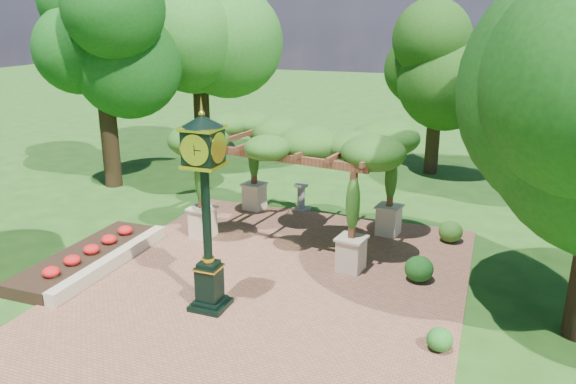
% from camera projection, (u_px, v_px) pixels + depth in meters
% --- Properties ---
extents(ground, '(120.00, 120.00, 0.00)m').
position_uv_depth(ground, '(253.00, 304.00, 14.07)').
color(ground, '#1E4714').
rests_on(ground, ground).
extents(brick_plaza, '(10.00, 12.00, 0.04)m').
position_uv_depth(brick_plaza, '(269.00, 286.00, 14.96)').
color(brick_plaza, brown).
rests_on(brick_plaza, ground).
extents(border_wall, '(0.35, 5.00, 0.40)m').
position_uv_depth(border_wall, '(113.00, 262.00, 15.98)').
color(border_wall, '#C6B793').
rests_on(border_wall, ground).
extents(flower_bed, '(1.50, 5.00, 0.36)m').
position_uv_depth(flower_bed, '(87.00, 258.00, 16.29)').
color(flower_bed, red).
rests_on(flower_bed, ground).
extents(pedestal_clock, '(0.97, 0.97, 4.87)m').
position_uv_depth(pedestal_clock, '(205.00, 196.00, 12.96)').
color(pedestal_clock, black).
rests_on(pedestal_clock, brick_plaza).
extents(pergola, '(6.52, 4.65, 3.79)m').
position_uv_depth(pergola, '(297.00, 143.00, 17.44)').
color(pergola, beige).
rests_on(pergola, brick_plaza).
extents(sundial, '(0.68, 0.68, 0.99)m').
position_uv_depth(sundial, '(301.00, 199.00, 20.69)').
color(sundial, gray).
rests_on(sundial, ground).
extents(shrub_front, '(0.68, 0.68, 0.50)m').
position_uv_depth(shrub_front, '(439.00, 340.00, 11.98)').
color(shrub_front, '#1F621C').
rests_on(shrub_front, brick_plaza).
extents(shrub_mid, '(0.89, 0.89, 0.70)m').
position_uv_depth(shrub_mid, '(419.00, 269.00, 15.09)').
color(shrub_mid, '#164814').
rests_on(shrub_mid, brick_plaza).
extents(shrub_back, '(0.96, 0.96, 0.67)m').
position_uv_depth(shrub_back, '(451.00, 232.00, 17.74)').
color(shrub_back, '#2F5E1B').
rests_on(shrub_back, brick_plaza).
extents(tree_west_near, '(4.52, 4.52, 9.16)m').
position_uv_depth(tree_west_near, '(99.00, 32.00, 21.98)').
color(tree_west_near, black).
rests_on(tree_west_near, ground).
extents(tree_west_far, '(5.05, 5.05, 9.01)m').
position_uv_depth(tree_west_far, '(198.00, 32.00, 25.90)').
color(tree_west_far, black).
rests_on(tree_west_far, ground).
extents(tree_north, '(3.82, 3.82, 7.24)m').
position_uv_depth(tree_north, '(439.00, 62.00, 24.32)').
color(tree_north, '#312313').
rests_on(tree_north, ground).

